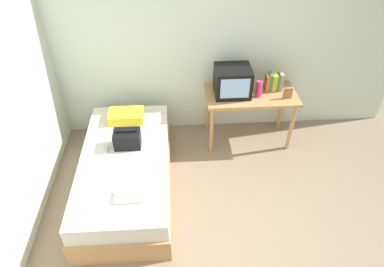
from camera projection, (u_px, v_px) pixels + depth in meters
The scene contains 14 objects.
ground_plane at pixel (222, 238), 3.60m from camera, with size 8.00×8.00×0.00m, color #84705B.
wall_back at pixel (207, 40), 4.32m from camera, with size 5.20×0.10×2.60m, color silver.
bed at pixel (127, 173), 3.99m from camera, with size 1.00×2.00×0.50m.
desk at pixel (250, 100), 4.45m from camera, with size 1.16×0.60×0.74m.
tv at pixel (233, 81), 4.28m from camera, with size 0.44×0.39×0.36m.
water_bottle at pixel (259, 89), 4.27m from camera, with size 0.07×0.07×0.21m, color #E53372.
book_row at pixel (274, 82), 4.40m from camera, with size 0.21×0.17×0.23m.
picture_frame at pixel (288, 93), 4.26m from camera, with size 0.11×0.02×0.15m, color olive.
pillow at pixel (126, 116), 4.33m from camera, with size 0.43×0.28×0.11m, color yellow.
handbag at pixel (127, 139), 3.91m from camera, with size 0.30×0.20×0.23m.
magazine at pixel (108, 183), 3.52m from camera, with size 0.21×0.29×0.01m, color white.
remote_dark at pixel (139, 191), 3.43m from camera, with size 0.04×0.16×0.02m, color black.
remote_silver at pixel (106, 150), 3.90m from camera, with size 0.04×0.14×0.02m, color #B7B7BC.
folded_towel at pixel (130, 193), 3.38m from camera, with size 0.28×0.22×0.06m, color white.
Camera 1 is at (-0.44, -2.07, 3.13)m, focal length 32.27 mm.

